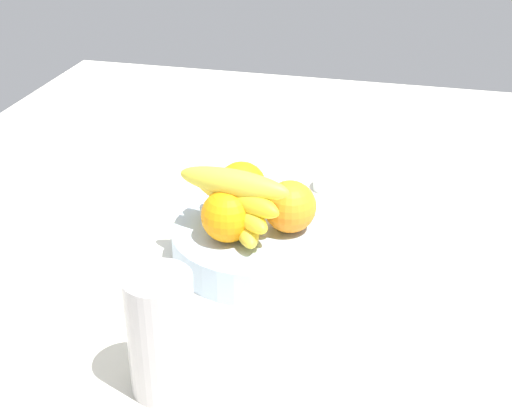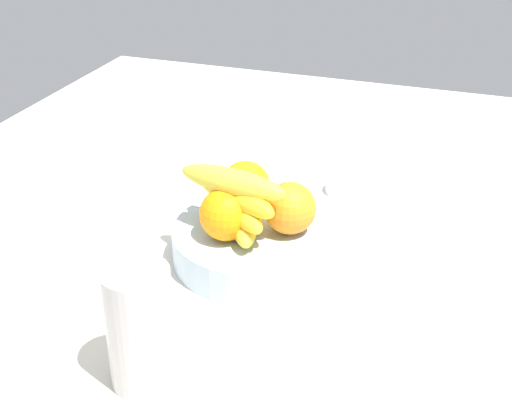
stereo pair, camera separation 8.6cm
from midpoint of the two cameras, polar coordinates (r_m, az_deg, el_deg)
ground_plane at (r=109.31cm, az=0.84°, el=-4.97°), size 180.00×140.00×3.00cm
fruit_bowl at (r=106.81cm, az=2.30°, el=-3.21°), size 25.45×25.45×5.37cm
orange_front_left at (r=103.10cm, az=5.14°, el=-0.31°), size 7.84×7.84×7.84cm
orange_front_right at (r=109.13cm, az=1.37°, el=1.52°), size 7.84×7.84×7.84cm
orange_center at (r=101.07cm, az=-0.04°, el=-0.82°), size 7.84×7.84×7.84cm
banana_bunch at (r=102.09cm, az=0.73°, el=0.38°), size 17.25×17.49×10.60cm
thermos_tumbler at (r=82.23cm, az=-6.45°, el=-9.99°), size 7.87×7.87×15.64cm
jar_lid at (r=128.68cm, az=9.04°, el=1.37°), size 6.63×6.63×1.79cm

